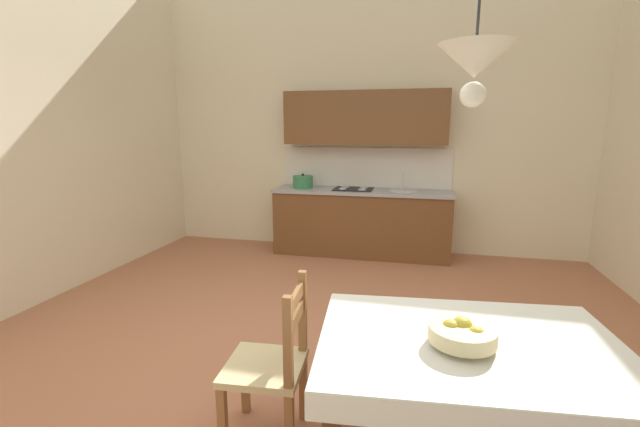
% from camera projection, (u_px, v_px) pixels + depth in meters
% --- Properties ---
extents(ground_plane, '(6.43, 6.64, 0.10)m').
position_uv_depth(ground_plane, '(316.00, 361.00, 3.22)').
color(ground_plane, '#AD6B4C').
extents(wall_back, '(6.43, 0.12, 4.01)m').
position_uv_depth(wall_back, '(369.00, 107.00, 5.74)').
color(wall_back, beige).
rests_on(wall_back, ground_plane).
extents(kitchen_cabinetry, '(2.39, 0.63, 2.20)m').
position_uv_depth(kitchen_cabinetry, '(362.00, 193.00, 5.66)').
color(kitchen_cabinetry, brown).
rests_on(kitchen_cabinetry, ground_plane).
extents(dining_table, '(1.47, 1.08, 0.75)m').
position_uv_depth(dining_table, '(468.00, 366.00, 1.94)').
color(dining_table, '#56331C').
rests_on(dining_table, ground_plane).
extents(dining_chair_tv_side, '(0.45, 0.45, 0.93)m').
position_uv_depth(dining_chair_tv_side, '(272.00, 366.00, 2.28)').
color(dining_chair_tv_side, '#D1BC89').
rests_on(dining_chair_tv_side, ground_plane).
extents(fruit_bowl, '(0.30, 0.30, 0.12)m').
position_uv_depth(fruit_bowl, '(462.00, 333.00, 1.87)').
color(fruit_bowl, beige).
rests_on(fruit_bowl, dining_table).
extents(pendant_lamp, '(0.32, 0.32, 0.80)m').
position_uv_depth(pendant_lamp, '(475.00, 63.00, 1.76)').
color(pendant_lamp, black).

